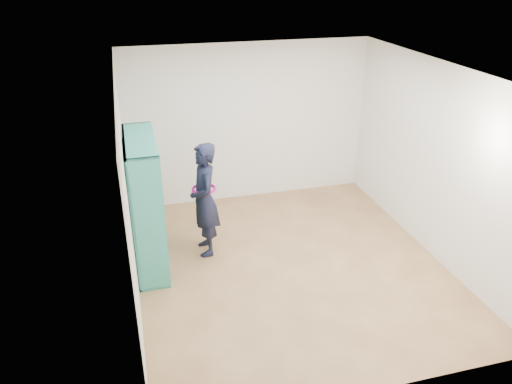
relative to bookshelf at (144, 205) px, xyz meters
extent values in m
plane|color=brown|center=(1.83, -0.56, -0.87)|extent=(4.50, 4.50, 0.00)
plane|color=white|center=(1.83, -0.56, 1.73)|extent=(4.50, 4.50, 0.00)
cube|color=white|center=(-0.17, -0.56, 0.43)|extent=(0.02, 4.50, 2.60)
cube|color=white|center=(3.83, -0.56, 0.43)|extent=(0.02, 4.50, 2.60)
cube|color=white|center=(1.83, 1.69, 0.43)|extent=(4.00, 0.02, 2.60)
cube|color=white|center=(1.83, -2.81, 0.43)|extent=(4.00, 0.02, 2.60)
cube|color=teal|center=(0.03, -0.64, 0.02)|extent=(0.39, 0.03, 1.77)
cube|color=teal|center=(0.03, 0.66, 0.02)|extent=(0.39, 0.03, 1.77)
cube|color=teal|center=(0.03, 0.01, -0.86)|extent=(0.39, 1.33, 0.03)
cube|color=teal|center=(0.03, 0.01, 0.89)|extent=(0.39, 1.33, 0.03)
cube|color=teal|center=(-0.15, 0.01, 0.02)|extent=(0.03, 1.33, 1.77)
cube|color=teal|center=(0.03, -0.20, 0.02)|extent=(0.36, 0.03, 1.72)
cube|color=teal|center=(0.03, 0.22, 0.02)|extent=(0.36, 0.03, 1.72)
cube|color=teal|center=(0.03, 0.01, -0.41)|extent=(0.36, 1.27, 0.03)
cube|color=teal|center=(0.03, 0.01, 0.02)|extent=(0.36, 1.27, 0.03)
cube|color=teal|center=(0.03, 0.01, 0.44)|extent=(0.36, 1.27, 0.03)
cube|color=beige|center=(0.05, -0.42, -0.80)|extent=(0.24, 0.16, 0.06)
cube|color=black|center=(0.06, -0.48, -0.23)|extent=(0.20, 0.18, 0.33)
cube|color=maroon|center=(0.06, -0.48, 0.17)|extent=(0.20, 0.18, 0.27)
cube|color=silver|center=(0.05, -0.42, 0.49)|extent=(0.24, 0.16, 0.06)
cube|color=navy|center=(0.06, -0.05, -0.67)|extent=(0.20, 0.18, 0.31)
cube|color=brown|center=(0.06, -0.05, -0.26)|extent=(0.20, 0.18, 0.28)
cube|color=#BFB28C|center=(0.05, 0.00, 0.08)|extent=(0.24, 0.16, 0.09)
cube|color=#26594C|center=(0.06, -0.05, 0.62)|extent=(0.20, 0.18, 0.33)
cube|color=beige|center=(0.06, 0.37, -0.70)|extent=(0.20, 0.18, 0.26)
cube|color=black|center=(0.05, 0.43, -0.37)|extent=(0.24, 0.16, 0.06)
cube|color=maroon|center=(0.06, 0.37, 0.15)|extent=(0.20, 0.18, 0.24)
cube|color=silver|center=(0.06, 0.37, 0.62)|extent=(0.20, 0.18, 0.33)
imported|color=black|center=(0.81, 0.09, -0.07)|extent=(0.40, 0.59, 1.60)
torus|color=#B50D76|center=(0.81, 0.09, 0.09)|extent=(0.34, 0.34, 0.04)
cube|color=silver|center=(0.67, 0.16, 0.04)|extent=(0.01, 0.10, 0.14)
cube|color=black|center=(0.67, 0.16, 0.04)|extent=(0.01, 0.10, 0.13)
camera|label=1|loc=(-0.08, -5.91, 2.92)|focal=35.00mm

